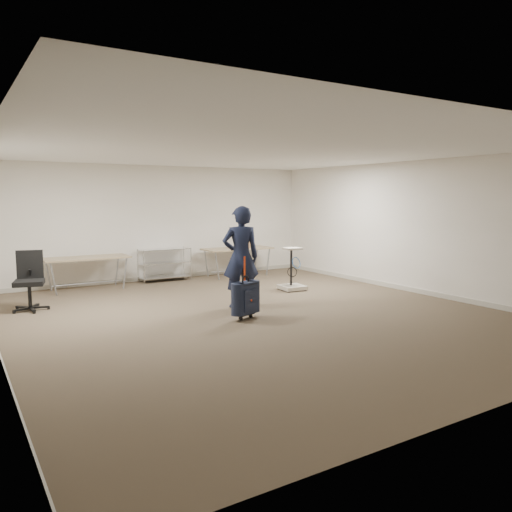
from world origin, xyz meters
TOP-DOWN VIEW (x-y plane):
  - ground at (0.00, 0.00)m, footprint 9.00×9.00m
  - room_shell at (0.00, 1.38)m, footprint 8.00×9.00m
  - folding_table_left at (-1.90, 3.95)m, footprint 1.80×0.75m
  - folding_table_right at (1.90, 3.95)m, footprint 1.80×0.75m
  - wire_shelf at (0.00, 4.20)m, footprint 1.22×0.47m
  - person at (0.11, 0.69)m, footprint 0.78×0.63m
  - suitcase at (-0.29, -0.17)m, footprint 0.43×0.33m
  - office_chair at (-3.25, 2.47)m, footprint 0.65×0.65m
  - equipment_cart at (1.93, 1.58)m, footprint 0.56×0.56m
  - cardboard_box at (2.12, 3.92)m, footprint 0.44×0.39m

SIDE VIEW (x-z plane):
  - ground at x=0.00m, z-range 0.00..0.00m
  - room_shell at x=0.00m, z-range -4.45..4.55m
  - equipment_cart at x=1.93m, z-range -0.22..0.72m
  - office_chair at x=-3.25m, z-range -0.21..0.86m
  - suitcase at x=-0.29m, z-range -0.17..0.89m
  - wire_shelf at x=0.00m, z-range 0.04..0.84m
  - folding_table_left at x=-1.90m, z-range 0.31..1.04m
  - folding_table_right at x=1.90m, z-range 0.31..1.04m
  - cardboard_box at x=2.12m, z-range 0.73..1.01m
  - person at x=0.11m, z-range 0.00..1.87m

